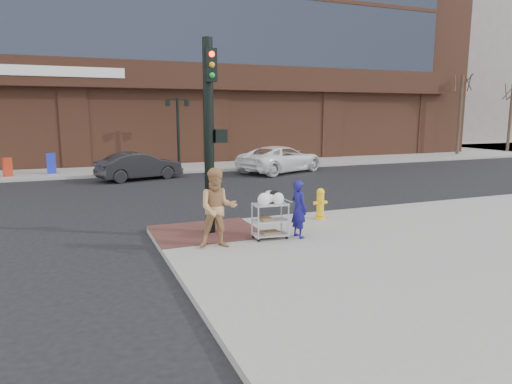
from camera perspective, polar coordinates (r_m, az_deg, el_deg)
name	(u,v)px	position (r m, az deg, el deg)	size (l,w,h in m)	color
ground	(238,243)	(11.73, -2.22, -6.45)	(220.00, 220.00, 0.00)	black
sidewalk_far	(248,146)	(45.73, -0.97, 5.80)	(65.00, 36.00, 0.15)	gray
brick_curb_ramp	(206,231)	(12.34, -6.28, -4.92)	(2.80, 2.40, 0.01)	#4C2924
filler_block	(428,69)	(65.66, 20.72, 14.21)	(14.00, 20.00, 18.00)	slate
bare_tree_a	(463,73)	(38.92, 24.45, 13.36)	(1.80, 1.80, 7.20)	#382B21
lamp_post	(178,125)	(27.24, -9.73, 8.28)	(1.32, 0.22, 4.00)	black
traffic_signal_pole	(210,131)	(11.86, -5.77, 7.58)	(0.61, 0.51, 5.00)	black
woman_blue	(299,209)	(11.62, 5.38, -2.11)	(0.54, 0.35, 1.48)	navy
pedestrian_tan	(218,208)	(10.69, -4.81, -2.04)	(0.92, 0.72, 1.89)	tan
sedan_dark	(139,166)	(23.51, -14.37, 3.17)	(1.45, 4.16, 1.37)	black
minivan_white	(281,159)	(25.71, 3.14, 4.13)	(2.45, 5.32, 1.48)	white
utility_cart	(270,217)	(11.49, 1.79, -3.19)	(0.92, 0.58, 1.21)	#A5A4A9
fire_hydrant	(320,203)	(13.76, 8.04, -1.41)	(0.44, 0.31, 0.94)	yellow
newsbox_red	(7,167)	(26.05, -28.65, 2.75)	(0.39, 0.36, 0.94)	#B32B14
newsbox_blue	(51,163)	(26.30, -24.22, 3.28)	(0.45, 0.40, 1.06)	#1C2AB8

